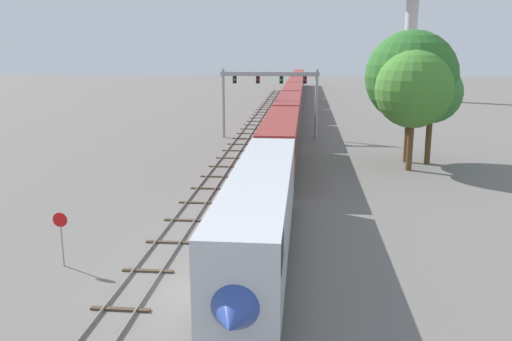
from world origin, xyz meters
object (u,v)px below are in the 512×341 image
object	(u,v)px
passenger_train	(293,99)
trackside_tree_left	(411,77)
signal_gantry	(270,88)
trackside_tree_right	(414,90)
stop_sign	(61,232)
trackside_tree_mid	(432,93)

from	to	relation	value
passenger_train	trackside_tree_left	distance (m)	40.80
passenger_train	signal_gantry	bearing A→B (deg)	-95.03
trackside_tree_right	passenger_train	bearing A→B (deg)	105.56
passenger_train	stop_sign	world-z (taller)	passenger_train
passenger_train	trackside_tree_right	size ratio (longest dim) A/B	13.80
signal_gantry	trackside_tree_mid	distance (m)	21.15
signal_gantry	stop_sign	xyz separation A→B (m)	(-7.75, -40.64, -4.34)
stop_sign	trackside_tree_left	bearing A→B (deg)	51.34
trackside_tree_mid	trackside_tree_left	bearing A→B (deg)	166.04
signal_gantry	trackside_tree_right	size ratio (longest dim) A/B	1.12
signal_gantry	trackside_tree_mid	bearing A→B (deg)	-39.44
trackside_tree_left	trackside_tree_mid	distance (m)	2.50
trackside_tree_left	trackside_tree_right	distance (m)	3.78
passenger_train	stop_sign	bearing A→B (deg)	-98.59
trackside_tree_left	trackside_tree_mid	xyz separation A→B (m)	(1.93, -0.48, -1.52)
passenger_train	trackside_tree_left	size ratio (longest dim) A/B	11.77
stop_sign	trackside_tree_right	distance (m)	32.88
stop_sign	trackside_tree_right	size ratio (longest dim) A/B	0.27
trackside_tree_right	trackside_tree_mid	bearing A→B (deg)	53.56
trackside_tree_mid	trackside_tree_right	distance (m)	3.97
signal_gantry	trackside_tree_right	world-z (taller)	trackside_tree_right
signal_gantry	trackside_tree_mid	xyz separation A→B (m)	(16.33, -13.43, 0.58)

